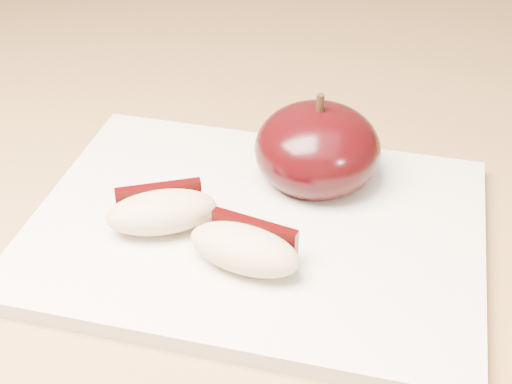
{
  "coord_description": "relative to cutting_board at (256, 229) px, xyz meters",
  "views": [
    {
      "loc": [
        -0.03,
        -0.01,
        1.21
      ],
      "look_at": [
        -0.02,
        0.35,
        0.94
      ],
      "focal_mm": 50.0,
      "sensor_mm": 36.0,
      "label": 1
    }
  ],
  "objects": [
    {
      "name": "back_cabinet",
      "position": [
        0.02,
        0.85,
        -0.44
      ],
      "size": [
        2.4,
        0.62,
        0.94
      ],
      "color": "silver",
      "rests_on": "ground"
    },
    {
      "name": "cutting_board",
      "position": [
        0.0,
        0.0,
        0.0
      ],
      "size": [
        0.34,
        0.29,
        0.01
      ],
      "primitive_type": "cube",
      "rotation": [
        0.0,
        0.0,
        -0.29
      ],
      "color": "beige",
      "rests_on": "island_counter"
    },
    {
      "name": "apple_wedge_a",
      "position": [
        -0.06,
        -0.0,
        0.02
      ],
      "size": [
        0.08,
        0.05,
        0.03
      ],
      "rotation": [
        0.0,
        0.0,
        0.17
      ],
      "color": "tan",
      "rests_on": "cutting_board"
    },
    {
      "name": "apple_half",
      "position": [
        0.05,
        0.05,
        0.03
      ],
      "size": [
        0.11,
        0.11,
        0.07
      ],
      "rotation": [
        0.0,
        0.0,
        -0.23
      ],
      "color": "black",
      "rests_on": "cutting_board"
    },
    {
      "name": "apple_wedge_b",
      "position": [
        -0.01,
        -0.04,
        0.02
      ],
      "size": [
        0.08,
        0.06,
        0.03
      ],
      "rotation": [
        0.0,
        0.0,
        -0.48
      ],
      "color": "tan",
      "rests_on": "cutting_board"
    }
  ]
}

